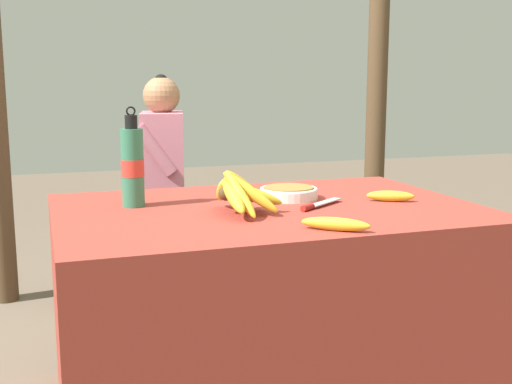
{
  "coord_description": "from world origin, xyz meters",
  "views": [
    {
      "loc": [
        -0.69,
        -1.91,
        1.09
      ],
      "look_at": [
        -0.02,
        0.05,
        0.73
      ],
      "focal_mm": 45.0,
      "sensor_mm": 36.0,
      "label": 1
    }
  ],
  "objects_px": {
    "serving_bowl": "(289,192)",
    "knife": "(316,205)",
    "loose_banana_front": "(335,224)",
    "seated_vendor": "(154,173)",
    "water_bottle": "(133,166)",
    "loose_banana_side": "(390,196)",
    "banana_bunch_ripe": "(239,192)",
    "support_post_far": "(378,48)",
    "banana_bunch_green": "(293,195)",
    "wooden_bench": "(214,224)"
  },
  "relations": [
    {
      "from": "loose_banana_side",
      "to": "support_post_far",
      "type": "relative_size",
      "value": 0.06
    },
    {
      "from": "knife",
      "to": "seated_vendor",
      "type": "distance_m",
      "value": 1.32
    },
    {
      "from": "serving_bowl",
      "to": "water_bottle",
      "type": "height_order",
      "value": "water_bottle"
    },
    {
      "from": "banana_bunch_green",
      "to": "support_post_far",
      "type": "bearing_deg",
      "value": 17.46
    },
    {
      "from": "loose_banana_front",
      "to": "seated_vendor",
      "type": "xyz_separation_m",
      "value": [
        -0.22,
        1.59,
        -0.07
      ]
    },
    {
      "from": "loose_banana_front",
      "to": "knife",
      "type": "bearing_deg",
      "value": 75.77
    },
    {
      "from": "loose_banana_side",
      "to": "support_post_far",
      "type": "bearing_deg",
      "value": 62.68
    },
    {
      "from": "banana_bunch_green",
      "to": "loose_banana_front",
      "type": "bearing_deg",
      "value": -108.14
    },
    {
      "from": "banana_bunch_green",
      "to": "support_post_far",
      "type": "relative_size",
      "value": 0.11
    },
    {
      "from": "knife",
      "to": "support_post_far",
      "type": "relative_size",
      "value": 0.08
    },
    {
      "from": "water_bottle",
      "to": "serving_bowl",
      "type": "bearing_deg",
      "value": -3.56
    },
    {
      "from": "seated_vendor",
      "to": "banana_bunch_green",
      "type": "relative_size",
      "value": 3.99
    },
    {
      "from": "loose_banana_front",
      "to": "support_post_far",
      "type": "height_order",
      "value": "support_post_far"
    },
    {
      "from": "loose_banana_front",
      "to": "wooden_bench",
      "type": "xyz_separation_m",
      "value": [
        0.09,
        1.61,
        -0.35
      ]
    },
    {
      "from": "loose_banana_front",
      "to": "support_post_far",
      "type": "relative_size",
      "value": 0.07
    },
    {
      "from": "banana_bunch_ripe",
      "to": "banana_bunch_green",
      "type": "xyz_separation_m",
      "value": [
        0.71,
        1.31,
        -0.27
      ]
    },
    {
      "from": "banana_bunch_ripe",
      "to": "seated_vendor",
      "type": "bearing_deg",
      "value": 91.72
    },
    {
      "from": "banana_bunch_ripe",
      "to": "support_post_far",
      "type": "distance_m",
      "value": 2.04
    },
    {
      "from": "wooden_bench",
      "to": "support_post_far",
      "type": "distance_m",
      "value": 1.39
    },
    {
      "from": "banana_bunch_ripe",
      "to": "seated_vendor",
      "type": "distance_m",
      "value": 1.3
    },
    {
      "from": "water_bottle",
      "to": "banana_bunch_green",
      "type": "xyz_separation_m",
      "value": [
        0.99,
        1.09,
        -0.34
      ]
    },
    {
      "from": "serving_bowl",
      "to": "seated_vendor",
      "type": "height_order",
      "value": "seated_vendor"
    },
    {
      "from": "loose_banana_front",
      "to": "water_bottle",
      "type": "bearing_deg",
      "value": 132.24
    },
    {
      "from": "loose_banana_side",
      "to": "support_post_far",
      "type": "distance_m",
      "value": 1.74
    },
    {
      "from": "wooden_bench",
      "to": "banana_bunch_green",
      "type": "bearing_deg",
      "value": -0.54
    },
    {
      "from": "loose_banana_side",
      "to": "knife",
      "type": "bearing_deg",
      "value": -175.33
    },
    {
      "from": "loose_banana_side",
      "to": "seated_vendor",
      "type": "distance_m",
      "value": 1.39
    },
    {
      "from": "loose_banana_side",
      "to": "wooden_bench",
      "type": "bearing_deg",
      "value": 101.98
    },
    {
      "from": "loose_banana_front",
      "to": "loose_banana_side",
      "type": "bearing_deg",
      "value": 42.16
    },
    {
      "from": "loose_banana_front",
      "to": "seated_vendor",
      "type": "height_order",
      "value": "seated_vendor"
    },
    {
      "from": "knife",
      "to": "support_post_far",
      "type": "xyz_separation_m",
      "value": [
        1.04,
        1.49,
        0.57
      ]
    },
    {
      "from": "loose_banana_front",
      "to": "banana_bunch_green",
      "type": "xyz_separation_m",
      "value": [
        0.53,
        1.61,
        -0.22
      ]
    },
    {
      "from": "seated_vendor",
      "to": "water_bottle",
      "type": "bearing_deg",
      "value": 88.67
    },
    {
      "from": "serving_bowl",
      "to": "support_post_far",
      "type": "height_order",
      "value": "support_post_far"
    },
    {
      "from": "banana_bunch_ripe",
      "to": "knife",
      "type": "height_order",
      "value": "banana_bunch_ripe"
    },
    {
      "from": "loose_banana_front",
      "to": "wooden_bench",
      "type": "bearing_deg",
      "value": 86.91
    },
    {
      "from": "seated_vendor",
      "to": "banana_bunch_green",
      "type": "distance_m",
      "value": 0.76
    },
    {
      "from": "wooden_bench",
      "to": "banana_bunch_green",
      "type": "height_order",
      "value": "banana_bunch_green"
    },
    {
      "from": "banana_bunch_ripe",
      "to": "water_bottle",
      "type": "bearing_deg",
      "value": 142.9
    },
    {
      "from": "water_bottle",
      "to": "seated_vendor",
      "type": "relative_size",
      "value": 0.29
    },
    {
      "from": "serving_bowl",
      "to": "banana_bunch_green",
      "type": "xyz_separation_m",
      "value": [
        0.47,
        1.12,
        -0.23
      ]
    },
    {
      "from": "serving_bowl",
      "to": "knife",
      "type": "distance_m",
      "value": 0.18
    },
    {
      "from": "banana_bunch_ripe",
      "to": "loose_banana_side",
      "type": "relative_size",
      "value": 1.86
    },
    {
      "from": "banana_bunch_ripe",
      "to": "serving_bowl",
      "type": "height_order",
      "value": "banana_bunch_ripe"
    },
    {
      "from": "water_bottle",
      "to": "wooden_bench",
      "type": "distance_m",
      "value": 1.31
    },
    {
      "from": "support_post_far",
      "to": "knife",
      "type": "bearing_deg",
      "value": -124.93
    },
    {
      "from": "banana_bunch_ripe",
      "to": "water_bottle",
      "type": "height_order",
      "value": "water_bottle"
    },
    {
      "from": "serving_bowl",
      "to": "support_post_far",
      "type": "xyz_separation_m",
      "value": [
        1.06,
        1.31,
        0.56
      ]
    },
    {
      "from": "loose_banana_side",
      "to": "water_bottle",
      "type": "bearing_deg",
      "value": 167.08
    },
    {
      "from": "serving_bowl",
      "to": "seated_vendor",
      "type": "distance_m",
      "value": 1.14
    }
  ]
}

